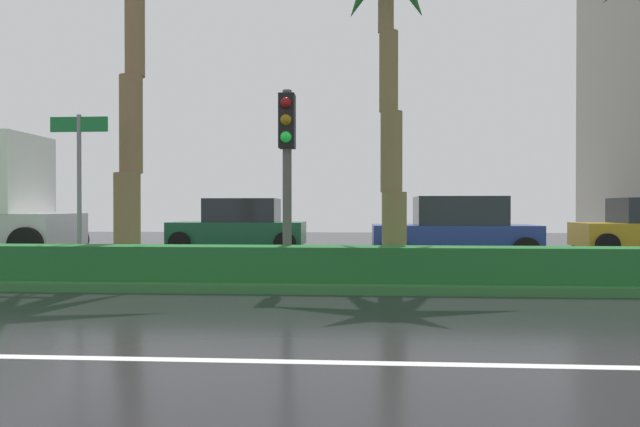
{
  "coord_description": "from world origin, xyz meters",
  "views": [
    {
      "loc": [
        4.61,
        -3.14,
        1.4
      ],
      "look_at": [
        3.71,
        10.33,
        1.28
      ],
      "focal_mm": 31.92,
      "sensor_mm": 36.0,
      "label": 1
    }
  ],
  "objects": [
    {
      "name": "median_strip",
      "position": [
        0.0,
        8.0,
        0.07
      ],
      "size": [
        85.5,
        4.0,
        0.15
      ],
      "primitive_type": "cube",
      "color": "#2D6B33",
      "rests_on": "ground_plane"
    },
    {
      "name": "car_in_traffic_second",
      "position": [
        7.21,
        12.28,
        0.83
      ],
      "size": [
        4.3,
        2.02,
        1.72
      ],
      "rotation": [
        0.0,
        0.0,
        3.14
      ],
      "color": "navy",
      "rests_on": "ground_plane"
    },
    {
      "name": "car_in_traffic_leading",
      "position": [
        0.77,
        15.1,
        0.83
      ],
      "size": [
        4.3,
        2.02,
        1.72
      ],
      "rotation": [
        0.0,
        0.0,
        3.14
      ],
      "color": "#195133",
      "rests_on": "ground_plane"
    },
    {
      "name": "ground_plane",
      "position": [
        0.0,
        9.0,
        -0.05
      ],
      "size": [
        90.0,
        42.0,
        0.1
      ],
      "primitive_type": "cube",
      "color": "black"
    },
    {
      "name": "street_name_sign",
      "position": [
        -0.58,
        7.15,
        2.08
      ],
      "size": [
        1.1,
        0.08,
        3.0
      ],
      "color": "slate",
      "rests_on": "median_strip"
    },
    {
      "name": "traffic_signal_median_right",
      "position": [
        3.36,
        6.86,
        2.45
      ],
      "size": [
        0.28,
        0.43,
        3.35
      ],
      "color": "#4C4C47",
      "rests_on": "median_strip"
    },
    {
      "name": "median_hedge",
      "position": [
        0.0,
        6.6,
        0.45
      ],
      "size": [
        76.5,
        0.7,
        0.6
      ],
      "color": "#1E6028",
      "rests_on": "median_strip"
    }
  ]
}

